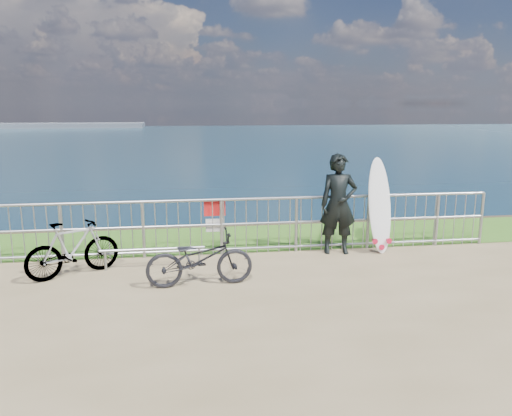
{
  "coord_description": "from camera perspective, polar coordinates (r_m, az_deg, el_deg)",
  "views": [
    {
      "loc": [
        -1.16,
        -7.89,
        2.93
      ],
      "look_at": [
        0.13,
        1.2,
        1.0
      ],
      "focal_mm": 35.0,
      "sensor_mm": 36.0,
      "label": 1
    }
  ],
  "objects": [
    {
      "name": "surfboard",
      "position": [
        10.19,
        13.96,
        -0.11
      ],
      "size": [
        0.57,
        0.52,
        1.9
      ],
      "color": "white",
      "rests_on": "ground"
    },
    {
      "name": "seascape",
      "position": [
        161.26,
        -23.63,
        8.4
      ],
      "size": [
        260.0,
        260.0,
        5.0
      ],
      "color": "brown",
      "rests_on": "ground"
    },
    {
      "name": "grass_strip",
      "position": [
        11.04,
        -1.76,
        -3.47
      ],
      "size": [
        120.0,
        120.0,
        0.0
      ],
      "primitive_type": "plane",
      "color": "#366D1D",
      "rests_on": "ground"
    },
    {
      "name": "surfer",
      "position": [
        9.92,
        9.4,
        0.43
      ],
      "size": [
        0.77,
        0.56,
        1.98
      ],
      "primitive_type": "imported",
      "rotation": [
        0.0,
        0.0,
        -0.12
      ],
      "color": "black",
      "rests_on": "ground"
    },
    {
      "name": "bike_rack",
      "position": [
        9.19,
        -11.73,
        -4.87
      ],
      "size": [
        1.86,
        0.05,
        0.39
      ],
      "color": "#94979C",
      "rests_on": "ground"
    },
    {
      "name": "bicycle_near",
      "position": [
        8.19,
        -6.47,
        -5.79
      ],
      "size": [
        1.77,
        0.71,
        0.91
      ],
      "primitive_type": "imported",
      "rotation": [
        0.0,
        0.0,
        1.63
      ],
      "color": "black",
      "rests_on": "ground"
    },
    {
      "name": "railing",
      "position": [
        9.85,
        -1.01,
        -1.94
      ],
      "size": [
        10.06,
        0.1,
        1.13
      ],
      "color": "#94979C",
      "rests_on": "ground"
    },
    {
      "name": "bicycle_far",
      "position": [
        9.14,
        -20.21,
        -4.38
      ],
      "size": [
        1.63,
        1.21,
        0.97
      ],
      "primitive_type": "imported",
      "rotation": [
        0.0,
        0.0,
        2.1
      ],
      "color": "black",
      "rests_on": "ground"
    }
  ]
}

